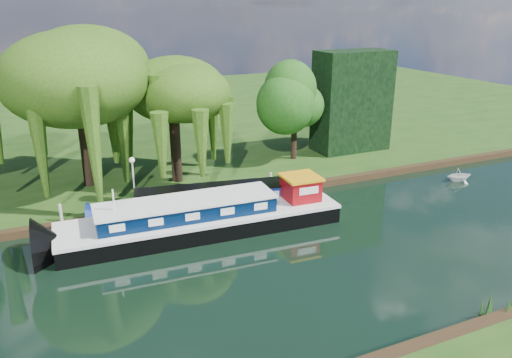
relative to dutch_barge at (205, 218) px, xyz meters
name	(u,v)px	position (x,y,z in m)	size (l,w,h in m)	color
ground	(172,285)	(-3.19, -4.74, -0.81)	(120.00, 120.00, 0.00)	black
far_bank	(84,123)	(-3.19, 29.26, -0.58)	(120.00, 52.00, 0.45)	#183B10
dutch_barge	(205,218)	(0.00, 0.00, 0.00)	(15.57, 4.26, 3.25)	black
narrowboat	(215,204)	(1.27, 1.97, -0.13)	(13.20, 4.46, 1.90)	navy
white_cruiser	(458,181)	(19.12, 0.43, -0.81)	(1.68, 1.94, 1.02)	silver
willow_left	(77,78)	(-5.01, 9.15, 6.72)	(8.13, 8.13, 9.74)	black
willow_right	(173,102)	(0.58, 7.56, 5.04)	(6.07, 6.07, 7.39)	black
tree_far_right	(295,101)	(10.31, 8.81, 4.14)	(3.98, 3.98, 6.51)	black
conifer_hedge	(352,101)	(15.81, 9.26, 3.64)	(6.00, 3.00, 8.00)	black
lamppost	(132,166)	(-2.69, 5.76, 1.61)	(0.36, 0.36, 2.56)	silver
mooring_posts	(124,203)	(-3.69, 3.66, 0.14)	(19.16, 0.16, 1.00)	silver
reeds_near	(408,331)	(3.68, -12.31, -0.26)	(33.70, 1.50, 1.10)	#1E5015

